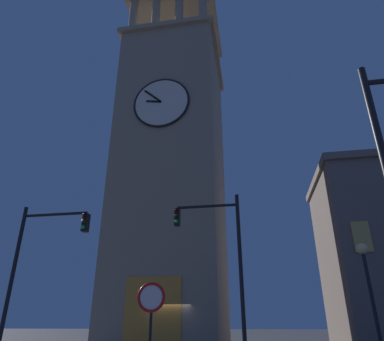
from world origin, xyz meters
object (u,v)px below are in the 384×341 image
at_px(traffic_signal_near, 220,250).
at_px(traffic_signal_mid, 36,256).
at_px(street_lamp, 368,277).
at_px(no_horn_sign, 151,305).
at_px(clocktower, 174,174).

xyz_separation_m(traffic_signal_near, traffic_signal_mid, (7.30, 1.39, -0.26)).
height_order(traffic_signal_near, street_lamp, traffic_signal_near).
xyz_separation_m(street_lamp, no_horn_sign, (7.11, 5.34, -1.19)).
bearing_deg(street_lamp, traffic_signal_near, 7.08).
xyz_separation_m(traffic_signal_near, street_lamp, (-5.63, -0.70, -1.09)).
bearing_deg(clocktower, street_lamp, 137.73).
relative_size(traffic_signal_near, no_horn_sign, 2.58).
relative_size(clocktower, no_horn_sign, 12.11).
relative_size(clocktower, street_lamp, 6.93).
bearing_deg(no_horn_sign, clocktower, -78.83).
distance_m(clocktower, traffic_signal_near, 13.25).
height_order(traffic_signal_near, no_horn_sign, traffic_signal_near).
height_order(traffic_signal_mid, street_lamp, traffic_signal_mid).
xyz_separation_m(clocktower, street_lamp, (-9.95, 9.05, -8.96)).
height_order(clocktower, street_lamp, clocktower).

